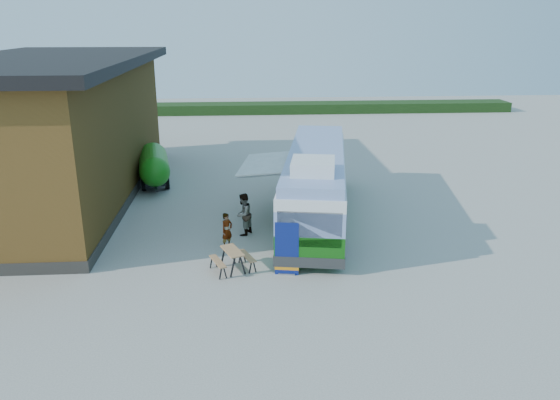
{
  "coord_description": "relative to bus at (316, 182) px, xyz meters",
  "views": [
    {
      "loc": [
        -0.46,
        -19.48,
        9.21
      ],
      "look_at": [
        1.18,
        4.23,
        1.4
      ],
      "focal_mm": 35.0,
      "sensor_mm": 36.0,
      "label": 1
    }
  ],
  "objects": [
    {
      "name": "ground",
      "position": [
        -2.99,
        -5.45,
        -1.89
      ],
      "size": [
        100.0,
        100.0,
        0.0
      ],
      "primitive_type": "plane",
      "color": "#BCB7AD",
      "rests_on": "ground"
    },
    {
      "name": "barn",
      "position": [
        -13.49,
        4.55,
        1.7
      ],
      "size": [
        9.6,
        21.2,
        7.5
      ],
      "color": "brown",
      "rests_on": "ground"
    },
    {
      "name": "banner",
      "position": [
        -1.89,
        -6.1,
        -1.02
      ],
      "size": [
        0.92,
        0.28,
        2.12
      ],
      "rotation": [
        0.0,
        0.0,
        -0.17
      ],
      "color": "navy",
      "rests_on": "ground"
    },
    {
      "name": "person_a",
      "position": [
        -4.2,
        -3.31,
        -1.12
      ],
      "size": [
        0.66,
        0.66,
        1.55
      ],
      "primitive_type": "imported",
      "rotation": [
        0.0,
        0.0,
        0.77
      ],
      "color": "#999999",
      "rests_on": "ground"
    },
    {
      "name": "person_b",
      "position": [
        -3.5,
        -1.85,
        -0.92
      ],
      "size": [
        1.11,
        1.18,
        1.94
      ],
      "primitive_type": "imported",
      "rotation": [
        0.0,
        0.0,
        -2.1
      ],
      "color": "#999999",
      "rests_on": "ground"
    },
    {
      "name": "picnic_table",
      "position": [
        -3.95,
        -5.57,
        -1.26
      ],
      "size": [
        1.85,
        1.76,
        0.84
      ],
      "rotation": [
        0.0,
        0.0,
        0.37
      ],
      "color": "tan",
      "rests_on": "ground"
    },
    {
      "name": "awning",
      "position": [
        -2.02,
        0.25,
        1.0
      ],
      "size": [
        3.34,
        4.68,
        0.53
      ],
      "rotation": [
        0.0,
        0.0,
        -0.17
      ],
      "color": "white",
      "rests_on": "ground"
    },
    {
      "name": "hedge",
      "position": [
        5.01,
        32.55,
        -1.39
      ],
      "size": [
        40.0,
        3.0,
        1.0
      ],
      "primitive_type": "cube",
      "color": "#264419",
      "rests_on": "ground"
    },
    {
      "name": "slurry_tanker",
      "position": [
        -8.69,
        6.52,
        -0.67
      ],
      "size": [
        2.34,
        5.67,
        2.12
      ],
      "rotation": [
        0.0,
        0.0,
        0.17
      ],
      "color": "#1C7F17",
      "rests_on": "ground"
    },
    {
      "name": "bus",
      "position": [
        0.0,
        0.0,
        0.0
      ],
      "size": [
        4.84,
        13.15,
        3.96
      ],
      "rotation": [
        0.0,
        0.0,
        -0.17
      ],
      "color": "#196C12",
      "rests_on": "ground"
    }
  ]
}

